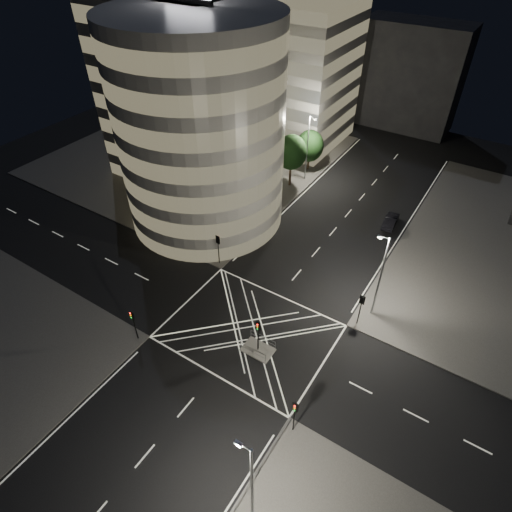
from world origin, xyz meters
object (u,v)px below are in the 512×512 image
Objects in this scene: traffic_signal_fl at (218,244)px; street_lamp_left_near at (238,203)px; traffic_signal_fr at (361,305)px; street_lamp_left_far at (308,146)px; street_lamp_right_far at (380,275)px; central_island at (258,350)px; traffic_signal_island at (258,331)px; traffic_signal_nl at (133,319)px; sedan at (391,221)px; street_lamp_right_near at (251,484)px; traffic_signal_nr at (295,412)px.

traffic_signal_fl is 5.86m from street_lamp_left_near.
street_lamp_left_far reaches higher than traffic_signal_fr.
street_lamp_right_far reaches higher than traffic_signal_fr.
street_lamp_right_far is at bearing 54.70° from central_island.
street_lamp_left_far is at bearing 109.95° from traffic_signal_island.
traffic_signal_nl is 24.27m from street_lamp_right_far.
sedan is (14.58, 18.62, -2.21)m from traffic_signal_fl.
traffic_signal_fr is 0.40× the size of street_lamp_right_near.
street_lamp_right_near reaches higher than traffic_signal_nl.
traffic_signal_nl is 0.40× the size of street_lamp_left_far.
street_lamp_left_near reaches higher than traffic_signal_fl.
street_lamp_left_near is at bearing 130.27° from traffic_signal_island.
traffic_signal_fl is 0.94× the size of sedan.
street_lamp_left_far is (-0.64, 36.80, 2.63)m from traffic_signal_nl.
traffic_signal_fl is 13.60m from traffic_signal_nl.
traffic_signal_fl is 13.62m from traffic_signal_island.
street_lamp_left_far is at bearing 109.95° from central_island.
traffic_signal_nr is at bearing 90.59° from sedan.
traffic_signal_fl is at bearing -88.43° from street_lamp_left_far.
traffic_signal_fl is 23.75m from sedan.
street_lamp_left_far reaches higher than traffic_signal_fl.
street_lamp_right_far reaches higher than traffic_signal_nl.
street_lamp_left_far and street_lamp_right_far have the same top height.
traffic_signal_fl is 1.00× the size of traffic_signal_island.
street_lamp_right_near is (18.87, -44.00, 0.00)m from street_lamp_left_far.
traffic_signal_nr is 0.40× the size of street_lamp_right_far.
street_lamp_right_far is (18.24, 15.80, 2.63)m from traffic_signal_nl.
street_lamp_left_far is at bearing 128.17° from traffic_signal_fr.
traffic_signal_fl is at bearing -173.12° from street_lamp_right_far.
traffic_signal_fl is 1.00× the size of traffic_signal_nl.
traffic_signal_nr is at bearing -45.87° from street_lamp_left_near.
street_lamp_left_far and street_lamp_right_near have the same top height.
traffic_signal_fr is at bearing 50.67° from traffic_signal_island.
sedan is at bearing 95.36° from traffic_signal_nr.
traffic_signal_island is (0.00, 0.00, 2.84)m from central_island.
street_lamp_left_far is at bearing 91.57° from traffic_signal_fl.
sedan is at bearing 82.01° from central_island.
sedan is (-3.02, 18.62, -2.21)m from traffic_signal_fr.
traffic_signal_island is at bearing -129.33° from traffic_signal_fr.
traffic_signal_island is 14.78m from street_lamp_right_near.
central_island is 33.95m from street_lamp_left_far.
street_lamp_left_near is 1.00× the size of street_lamp_right_near.
sedan is (-3.02, 32.22, -2.21)m from traffic_signal_nr.
central_island is 15.54m from street_lamp_right_near.
traffic_signal_nr is at bearing -37.93° from traffic_signal_island.
traffic_signal_nl reaches higher than central_island.
traffic_signal_fl and traffic_signal_nl have the same top height.
street_lamp_right_far reaches higher than traffic_signal_nr.
traffic_signal_fr is (17.60, 13.60, 0.00)m from traffic_signal_nl.
street_lamp_right_far reaches higher than traffic_signal_fl.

